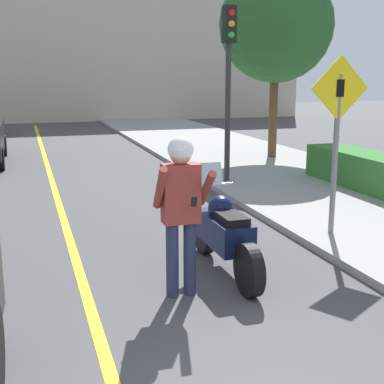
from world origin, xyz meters
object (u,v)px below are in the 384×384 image
traffic_light (229,61)px  motorcycle (224,233)px  crossing_sign (337,129)px  street_tree (276,25)px  person_biker (181,199)px

traffic_light → motorcycle: bearing=-111.6°
crossing_sign → traffic_light: bearing=90.5°
street_tree → crossing_sign: bearing=-109.1°
person_biker → crossing_sign: size_ratio=0.69×
crossing_sign → street_tree: 7.78m
person_biker → street_tree: (5.16, 8.37, 2.61)m
motorcycle → person_biker: (-0.71, -0.55, 0.61)m
crossing_sign → traffic_light: (-0.04, 4.18, 1.03)m
motorcycle → crossing_sign: 2.42m
person_biker → traffic_light: traffic_light is taller
street_tree → motorcycle: bearing=-119.6°
motorcycle → street_tree: 9.56m
person_biker → crossing_sign: (2.70, 1.28, 0.55)m
motorcycle → crossing_sign: (1.99, 0.74, 1.16)m
person_biker → street_tree: bearing=58.4°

